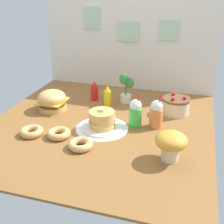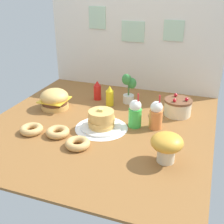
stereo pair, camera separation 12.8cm
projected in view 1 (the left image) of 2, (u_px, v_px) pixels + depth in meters
The scene contains 15 objects.
ground_plane at pixel (100, 125), 254.30cm from camera, with size 191.78×199.00×2.00cm, color brown.
back_wall at pixel (128, 42), 317.60cm from camera, with size 191.78×4.20×104.74cm.
doily_mat at pixel (102, 128), 246.96cm from camera, with size 45.05×45.05×0.40cm, color white.
burger at pixel (52, 100), 279.22cm from camera, with size 27.15×27.15×19.58cm.
pancake_stack at pixel (102, 121), 243.83cm from camera, with size 34.81×34.81×17.92cm.
layer_cake at pixel (176, 106), 271.58cm from camera, with size 25.55×25.55×18.63cm.
ketchup_bottle at pixel (94, 91), 301.27cm from camera, with size 7.78×7.78×20.48cm.
mustard_bottle at pixel (108, 96), 287.94cm from camera, with size 7.78×7.78×20.48cm.
cream_soda_cup at pixel (135, 113), 246.75cm from camera, with size 11.26×11.26×30.74cm.
orange_float_cup at pixel (156, 114), 244.85cm from camera, with size 11.26×11.26×30.72cm.
donut_pink_glaze at pixel (32, 131), 235.92cm from camera, with size 19.04×19.04×5.73cm.
donut_chocolate at pixel (59, 133), 232.90cm from camera, with size 19.04×19.04×5.73cm.
donut_vanilla at pixel (80, 144), 217.62cm from camera, with size 19.04×19.04×5.73cm.
potted_plant at pixel (126, 87), 292.06cm from camera, with size 15.23×11.90×31.23cm.
mushroom_stool at pixel (171, 143), 199.39cm from camera, with size 22.52×22.52×21.50cm.
Camera 1 is at (74.71, -213.26, 116.69)cm, focal length 46.50 mm.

